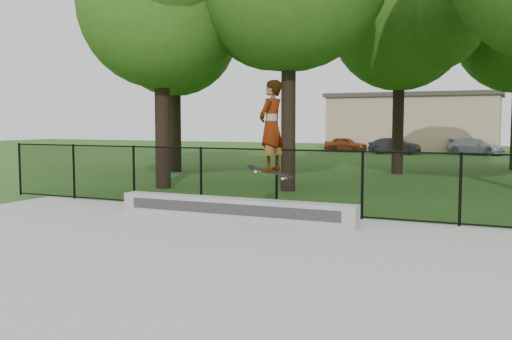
% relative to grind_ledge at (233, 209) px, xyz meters
% --- Properties ---
extents(ground, '(100.00, 100.00, 0.00)m').
position_rel_grind_ledge_xyz_m(ground, '(0.52, -4.70, -0.29)').
color(ground, '#2D5518').
rests_on(ground, ground).
extents(concrete_slab, '(14.00, 12.00, 0.06)m').
position_rel_grind_ledge_xyz_m(concrete_slab, '(0.52, -4.70, -0.26)').
color(concrete_slab, gray).
rests_on(concrete_slab, ground).
extents(grind_ledge, '(5.46, 0.40, 0.46)m').
position_rel_grind_ledge_xyz_m(grind_ledge, '(0.00, 0.00, 0.00)').
color(grind_ledge, '#9C9D98').
rests_on(grind_ledge, concrete_slab).
extents(car_a, '(3.11, 1.30, 1.06)m').
position_rel_grind_ledge_xyz_m(car_a, '(-5.80, 29.90, 0.24)').
color(car_a, maroon).
rests_on(car_a, ground).
extents(car_b, '(3.16, 1.61, 1.10)m').
position_rel_grind_ledge_xyz_m(car_b, '(-1.93, 28.13, 0.26)').
color(car_b, black).
rests_on(car_b, ground).
extents(car_c, '(3.73, 2.51, 1.08)m').
position_rel_grind_ledge_xyz_m(car_c, '(3.13, 29.38, 0.25)').
color(car_c, '#8C919F').
rests_on(car_c, ground).
extents(skater_airborne, '(0.83, 0.74, 2.02)m').
position_rel_grind_ledge_xyz_m(skater_airborne, '(0.94, -0.12, 1.77)').
color(skater_airborne, black).
rests_on(skater_airborne, ground).
extents(chainlink_fence, '(16.06, 0.06, 1.50)m').
position_rel_grind_ledge_xyz_m(chainlink_fence, '(0.52, 1.20, 0.52)').
color(chainlink_fence, black).
rests_on(chainlink_fence, concrete_slab).
extents(tree_row, '(20.30, 17.98, 10.00)m').
position_rel_grind_ledge_xyz_m(tree_row, '(0.48, 9.65, 6.10)').
color(tree_row, black).
rests_on(tree_row, ground).
extents(distant_building, '(12.40, 6.40, 4.30)m').
position_rel_grind_ledge_xyz_m(distant_building, '(-1.48, 33.30, 1.87)').
color(distant_building, tan).
rests_on(distant_building, ground).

